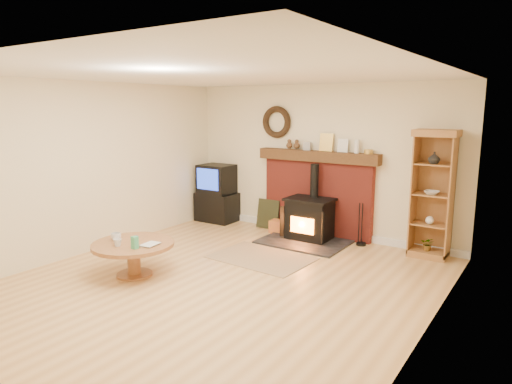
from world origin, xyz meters
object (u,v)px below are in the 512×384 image
Objects in this scene: wood_stove at (309,220)px; coffee_table at (133,249)px; curio_cabinet at (433,194)px; tv_unit at (217,194)px.

coffee_table is (-1.18, -2.76, 0.02)m from wood_stove.
wood_stove is 1.30× the size of coffee_table.
wood_stove is at bearing 66.83° from coffee_table.
curio_cabinet is (1.89, 0.28, 0.60)m from wood_stove.
wood_stove is 3.00m from coffee_table.
curio_cabinet is at bearing 1.22° from tv_unit.
wood_stove reaches higher than coffee_table.
tv_unit is 3.10m from coffee_table.
curio_cabinet reaches higher than tv_unit.
wood_stove is 0.74× the size of curio_cabinet.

